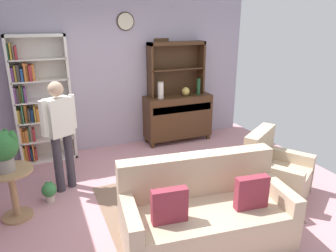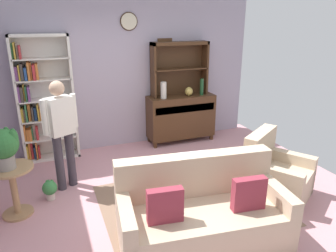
{
  "view_description": "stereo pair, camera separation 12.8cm",
  "coord_description": "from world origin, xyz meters",
  "px_view_note": "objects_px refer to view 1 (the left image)",
  "views": [
    {
      "loc": [
        -1.49,
        -3.53,
        2.34
      ],
      "look_at": [
        0.1,
        0.2,
        0.95
      ],
      "focal_mm": 33.92,
      "sensor_mm": 36.0,
      "label": 1
    },
    {
      "loc": [
        -1.38,
        -3.58,
        2.34
      ],
      "look_at": [
        0.1,
        0.2,
        0.95
      ],
      "focal_mm": 33.92,
      "sensor_mm": 36.0,
      "label": 2
    }
  ],
  "objects_px": {
    "vase_tall": "(161,90)",
    "plant_stand": "(13,188)",
    "vase_round": "(186,91)",
    "potted_plant_small": "(49,191)",
    "person_reading": "(60,129)",
    "sideboard_hutch": "(176,61)",
    "couch_floral": "(204,213)",
    "potted_plant_large": "(3,148)",
    "armchair_floral": "(275,174)",
    "bottle_wine": "(198,87)",
    "sideboard": "(178,116)",
    "bookshelf": "(38,101)"
  },
  "relations": [
    {
      "from": "bottle_wine",
      "to": "potted_plant_large",
      "type": "xyz_separation_m",
      "value": [
        -3.32,
        -1.5,
        -0.14
      ]
    },
    {
      "from": "sideboard",
      "to": "vase_tall",
      "type": "xyz_separation_m",
      "value": [
        -0.39,
        -0.08,
        0.56
      ]
    },
    {
      "from": "bottle_wine",
      "to": "armchair_floral",
      "type": "distance_m",
      "value": 2.4
    },
    {
      "from": "bottle_wine",
      "to": "couch_floral",
      "type": "height_order",
      "value": "bottle_wine"
    },
    {
      "from": "vase_tall",
      "to": "plant_stand",
      "type": "distance_m",
      "value": 3.0
    },
    {
      "from": "sideboard_hutch",
      "to": "plant_stand",
      "type": "bearing_deg",
      "value": -149.92
    },
    {
      "from": "sideboard",
      "to": "plant_stand",
      "type": "height_order",
      "value": "sideboard"
    },
    {
      "from": "bookshelf",
      "to": "bottle_wine",
      "type": "relative_size",
      "value": 6.63
    },
    {
      "from": "bottle_wine",
      "to": "armchair_floral",
      "type": "xyz_separation_m",
      "value": [
        -0.0,
        -2.27,
        -0.79
      ]
    },
    {
      "from": "vase_round",
      "to": "potted_plant_small",
      "type": "xyz_separation_m",
      "value": [
        -2.64,
        -1.28,
        -0.85
      ]
    },
    {
      "from": "potted_plant_large",
      "to": "vase_round",
      "type": "bearing_deg",
      "value": 26.49
    },
    {
      "from": "bookshelf",
      "to": "vase_round",
      "type": "xyz_separation_m",
      "value": [
        2.63,
        -0.15,
        -0.04
      ]
    },
    {
      "from": "armchair_floral",
      "to": "person_reading",
      "type": "bearing_deg",
      "value": 154.39
    },
    {
      "from": "potted_plant_small",
      "to": "person_reading",
      "type": "height_order",
      "value": "person_reading"
    },
    {
      "from": "sideboard",
      "to": "vase_tall",
      "type": "relative_size",
      "value": 4.23
    },
    {
      "from": "sideboard_hutch",
      "to": "person_reading",
      "type": "distance_m",
      "value": 2.64
    },
    {
      "from": "bookshelf",
      "to": "sideboard_hutch",
      "type": "xyz_separation_m",
      "value": [
        2.5,
        0.02,
        0.52
      ]
    },
    {
      "from": "plant_stand",
      "to": "bookshelf",
      "type": "bearing_deg",
      "value": 76.09
    },
    {
      "from": "couch_floral",
      "to": "potted_plant_large",
      "type": "xyz_separation_m",
      "value": [
        -1.95,
        1.22,
        0.62
      ]
    },
    {
      "from": "bookshelf",
      "to": "vase_round",
      "type": "distance_m",
      "value": 2.63
    },
    {
      "from": "vase_round",
      "to": "plant_stand",
      "type": "height_order",
      "value": "vase_round"
    },
    {
      "from": "plant_stand",
      "to": "sideboard",
      "type": "bearing_deg",
      "value": 28.44
    },
    {
      "from": "potted_plant_small",
      "to": "person_reading",
      "type": "distance_m",
      "value": 0.83
    },
    {
      "from": "bottle_wine",
      "to": "plant_stand",
      "type": "height_order",
      "value": "bottle_wine"
    },
    {
      "from": "vase_round",
      "to": "sideboard_hutch",
      "type": "bearing_deg",
      "value": 126.48
    },
    {
      "from": "bookshelf",
      "to": "potted_plant_large",
      "type": "bearing_deg",
      "value": -104.58
    },
    {
      "from": "bookshelf",
      "to": "couch_floral",
      "type": "relative_size",
      "value": 1.11
    },
    {
      "from": "bookshelf",
      "to": "potted_plant_large",
      "type": "xyz_separation_m",
      "value": [
        -0.44,
        -1.68,
        -0.1
      ]
    },
    {
      "from": "sideboard",
      "to": "couch_floral",
      "type": "bearing_deg",
      "value": -109.14
    },
    {
      "from": "vase_round",
      "to": "potted_plant_small",
      "type": "height_order",
      "value": "vase_round"
    },
    {
      "from": "plant_stand",
      "to": "person_reading",
      "type": "xyz_separation_m",
      "value": [
        0.64,
        0.49,
        0.51
      ]
    },
    {
      "from": "couch_floral",
      "to": "potted_plant_large",
      "type": "distance_m",
      "value": 2.39
    },
    {
      "from": "bottle_wine",
      "to": "plant_stand",
      "type": "bearing_deg",
      "value": -155.75
    },
    {
      "from": "couch_floral",
      "to": "person_reading",
      "type": "relative_size",
      "value": 1.21
    },
    {
      "from": "bottle_wine",
      "to": "potted_plant_small",
      "type": "relative_size",
      "value": 1.18
    },
    {
      "from": "sideboard_hutch",
      "to": "vase_round",
      "type": "xyz_separation_m",
      "value": [
        0.13,
        -0.18,
        -0.55
      ]
    },
    {
      "from": "sideboard_hutch",
      "to": "couch_floral",
      "type": "xyz_separation_m",
      "value": [
        -0.98,
        -2.93,
        -1.25
      ]
    },
    {
      "from": "bookshelf",
      "to": "person_reading",
      "type": "height_order",
      "value": "bookshelf"
    },
    {
      "from": "bottle_wine",
      "to": "sideboard",
      "type": "bearing_deg",
      "value": 167.11
    },
    {
      "from": "couch_floral",
      "to": "plant_stand",
      "type": "relative_size",
      "value": 2.92
    },
    {
      "from": "couch_floral",
      "to": "potted_plant_small",
      "type": "relative_size",
      "value": 7.07
    },
    {
      "from": "armchair_floral",
      "to": "bottle_wine",
      "type": "bearing_deg",
      "value": 89.97
    },
    {
      "from": "vase_tall",
      "to": "couch_floral",
      "type": "height_order",
      "value": "vase_tall"
    },
    {
      "from": "sideboard",
      "to": "armchair_floral",
      "type": "height_order",
      "value": "sideboard"
    },
    {
      "from": "armchair_floral",
      "to": "potted_plant_large",
      "type": "bearing_deg",
      "value": 167.0
    },
    {
      "from": "vase_round",
      "to": "vase_tall",
      "type": "bearing_deg",
      "value": -178.51
    },
    {
      "from": "vase_tall",
      "to": "armchair_floral",
      "type": "xyz_separation_m",
      "value": [
        0.78,
        -2.28,
        -0.78
      ]
    },
    {
      "from": "vase_tall",
      "to": "vase_round",
      "type": "relative_size",
      "value": 1.81
    },
    {
      "from": "sideboard",
      "to": "couch_floral",
      "type": "xyz_separation_m",
      "value": [
        -0.98,
        -2.82,
        -0.2
      ]
    },
    {
      "from": "potted_plant_small",
      "to": "plant_stand",
      "type": "bearing_deg",
      "value": -150.7
    }
  ]
}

